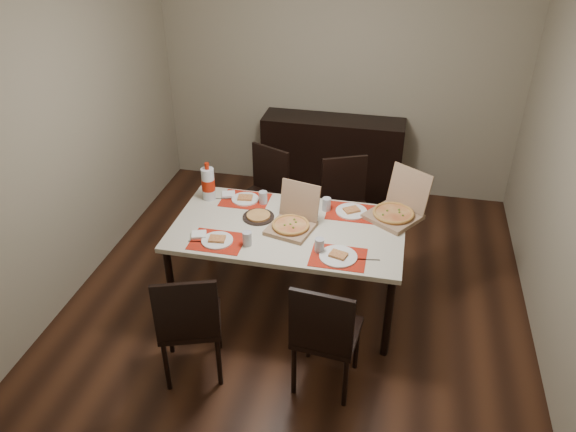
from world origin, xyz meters
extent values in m
cube|color=#3D2012|center=(0.00, 0.00, -0.01)|extent=(3.80, 4.00, 0.02)
cube|color=gray|center=(0.00, 2.01, 1.30)|extent=(3.80, 0.02, 2.60)
cube|color=gray|center=(-1.91, 0.00, 1.30)|extent=(0.02, 4.00, 2.60)
cube|color=gray|center=(1.91, 0.00, 1.30)|extent=(0.02, 4.00, 2.60)
cube|color=black|center=(0.00, 1.78, 0.45)|extent=(1.50, 0.40, 0.90)
cube|color=beige|center=(-0.07, -0.15, 0.73)|extent=(1.80, 1.00, 0.04)
cylinder|color=black|center=(-0.91, -0.59, 0.35)|extent=(0.06, 0.06, 0.71)
cylinder|color=black|center=(0.77, -0.59, 0.35)|extent=(0.06, 0.06, 0.71)
cylinder|color=black|center=(-0.91, 0.29, 0.35)|extent=(0.06, 0.06, 0.71)
cylinder|color=black|center=(0.77, 0.29, 0.35)|extent=(0.06, 0.06, 0.71)
cube|color=black|center=(-0.58, -1.02, 0.45)|extent=(0.53, 0.53, 0.04)
cube|color=black|center=(-0.52, -1.20, 0.70)|extent=(0.41, 0.17, 0.46)
cylinder|color=black|center=(-0.69, -1.25, 0.21)|extent=(0.04, 0.04, 0.43)
cylinder|color=black|center=(-0.35, -1.13, 0.21)|extent=(0.04, 0.04, 0.43)
cylinder|color=black|center=(-0.81, -0.91, 0.21)|extent=(0.04, 0.04, 0.43)
cylinder|color=black|center=(-0.47, -0.79, 0.21)|extent=(0.04, 0.04, 0.43)
cube|color=black|center=(0.37, -0.93, 0.45)|extent=(0.46, 0.46, 0.04)
cube|color=black|center=(0.35, -1.12, 0.70)|extent=(0.42, 0.07, 0.46)
cylinder|color=black|center=(0.17, -1.09, 0.21)|extent=(0.04, 0.04, 0.43)
cylinder|color=black|center=(0.53, -1.13, 0.21)|extent=(0.04, 0.04, 0.43)
cylinder|color=black|center=(0.21, -0.74, 0.21)|extent=(0.04, 0.04, 0.43)
cylinder|color=black|center=(0.57, -0.77, 0.21)|extent=(0.04, 0.04, 0.43)
cube|color=black|center=(-0.54, 0.71, 0.45)|extent=(0.56, 0.56, 0.04)
cube|color=black|center=(-0.47, 0.88, 0.70)|extent=(0.40, 0.20, 0.46)
cylinder|color=black|center=(-0.31, 0.80, 0.21)|extent=(0.04, 0.04, 0.43)
cylinder|color=black|center=(-0.63, 0.95, 0.21)|extent=(0.04, 0.04, 0.43)
cylinder|color=black|center=(-0.45, 0.47, 0.21)|extent=(0.04, 0.04, 0.43)
cylinder|color=black|center=(-0.78, 0.62, 0.21)|extent=(0.04, 0.04, 0.43)
cube|color=black|center=(0.32, 0.65, 0.45)|extent=(0.55, 0.55, 0.04)
cube|color=black|center=(0.24, 0.82, 0.70)|extent=(0.40, 0.20, 0.46)
cylinder|color=black|center=(0.41, 0.89, 0.21)|extent=(0.04, 0.04, 0.43)
cylinder|color=black|center=(0.08, 0.74, 0.21)|extent=(0.04, 0.04, 0.43)
cylinder|color=black|center=(0.56, 0.56, 0.21)|extent=(0.04, 0.04, 0.43)
cylinder|color=black|center=(0.23, 0.41, 0.21)|extent=(0.04, 0.04, 0.43)
cube|color=#B71B0C|center=(-0.55, -0.46, 0.75)|extent=(0.40, 0.30, 0.00)
cylinder|color=white|center=(-0.55, -0.46, 0.76)|extent=(0.24, 0.24, 0.01)
cube|color=#D1B968|center=(-0.55, -0.46, 0.78)|extent=(0.13, 0.10, 0.02)
cylinder|color=#AFB1BA|center=(-0.32, -0.45, 0.81)|extent=(0.07, 0.07, 0.11)
cube|color=#B2B2B7|center=(-0.66, -0.49, 0.75)|extent=(0.20, 0.04, 0.00)
cube|color=white|center=(-0.71, -0.42, 0.76)|extent=(0.13, 0.13, 0.02)
cube|color=#B71B0C|center=(0.37, -0.47, 0.75)|extent=(0.40, 0.30, 0.00)
cylinder|color=white|center=(0.37, -0.47, 0.76)|extent=(0.27, 0.27, 0.01)
cube|color=#D1B968|center=(0.37, -0.47, 0.78)|extent=(0.14, 0.12, 0.02)
cylinder|color=#AFB1BA|center=(0.22, -0.42, 0.81)|extent=(0.07, 0.07, 0.11)
cube|color=#B2B2B7|center=(0.56, -0.45, 0.75)|extent=(0.20, 0.04, 0.00)
cube|color=#B71B0C|center=(-0.52, 0.19, 0.75)|extent=(0.40, 0.30, 0.00)
cylinder|color=white|center=(-0.52, 0.19, 0.76)|extent=(0.23, 0.23, 0.01)
cube|color=#D1B968|center=(-0.52, 0.19, 0.78)|extent=(0.13, 0.11, 0.02)
cylinder|color=#AFB1BA|center=(-0.35, 0.17, 0.81)|extent=(0.07, 0.07, 0.11)
cube|color=#B2B2B7|center=(-0.71, 0.17, 0.75)|extent=(0.20, 0.04, 0.00)
cube|color=white|center=(-0.68, 0.23, 0.76)|extent=(0.13, 0.13, 0.02)
cube|color=#B71B0C|center=(0.39, 0.18, 0.75)|extent=(0.40, 0.30, 0.00)
cylinder|color=white|center=(0.39, 0.18, 0.76)|extent=(0.26, 0.26, 0.01)
cube|color=#D1B968|center=(0.39, 0.18, 0.78)|extent=(0.15, 0.14, 0.02)
cylinder|color=#AFB1BA|center=(0.18, 0.17, 0.81)|extent=(0.07, 0.07, 0.11)
cube|color=#B2B2B7|center=(0.52, 0.21, 0.75)|extent=(0.20, 0.04, 0.00)
cube|color=white|center=(-0.10, -0.22, 0.76)|extent=(0.14, 0.15, 0.02)
cube|color=#8F6E53|center=(-0.04, -0.18, 0.77)|extent=(0.39, 0.39, 0.03)
cube|color=#8F6E53|center=(-0.01, -0.03, 0.93)|extent=(0.33, 0.15, 0.29)
cylinder|color=#D1B968|center=(-0.04, -0.18, 0.79)|extent=(0.34, 0.34, 0.02)
cube|color=#8F6E53|center=(0.72, 0.15, 0.77)|extent=(0.51, 0.51, 0.04)
cube|color=#8F6E53|center=(0.82, 0.31, 0.95)|extent=(0.35, 0.27, 0.33)
cylinder|color=#D1B968|center=(0.72, 0.15, 0.80)|extent=(0.44, 0.44, 0.02)
cylinder|color=black|center=(-0.33, -0.06, 0.76)|extent=(0.25, 0.25, 0.01)
cylinder|color=tan|center=(-0.33, -0.06, 0.77)|extent=(0.19, 0.19, 0.02)
imported|color=white|center=(0.02, 0.01, 0.76)|extent=(0.11, 0.11, 0.03)
cylinder|color=silver|center=(-0.82, 0.15, 0.89)|extent=(0.11, 0.11, 0.28)
cylinder|color=#A51C07|center=(-0.82, 0.15, 0.88)|extent=(0.11, 0.11, 0.10)
cylinder|color=#A51C07|center=(-0.82, 0.15, 1.06)|extent=(0.04, 0.04, 0.05)
camera|label=1|loc=(0.71, -3.75, 3.12)|focal=35.00mm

